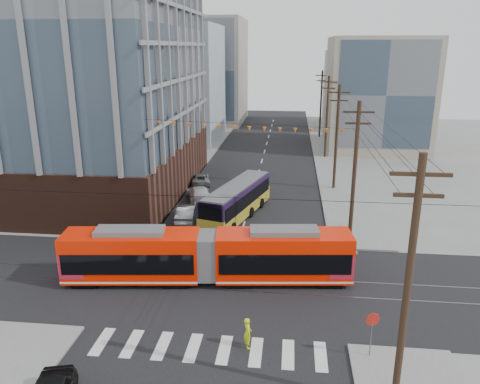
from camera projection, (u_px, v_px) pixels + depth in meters
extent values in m
plane|color=slate|center=(218.00, 316.00, 26.46)|extent=(160.00, 160.00, 0.00)
cube|color=#381E16|center=(33.00, 50.00, 46.36)|extent=(30.00, 25.00, 28.60)
cube|color=#8C99A5|center=(163.00, 84.00, 74.94)|extent=(18.00, 16.00, 18.00)
cube|color=gray|center=(377.00, 94.00, 67.97)|extent=(14.00, 14.00, 16.00)
cube|color=gray|center=(204.00, 71.00, 93.31)|extent=(16.00, 18.00, 20.00)
cube|color=#8C99A5|center=(369.00, 90.00, 87.04)|extent=(16.00, 16.00, 14.00)
cylinder|color=black|center=(407.00, 290.00, 18.24)|extent=(0.30, 0.30, 11.00)
cylinder|color=black|center=(321.00, 105.00, 77.09)|extent=(0.30, 0.30, 11.00)
imported|color=gray|center=(187.00, 213.00, 40.82)|extent=(1.83, 4.52, 1.46)
imported|color=silver|center=(199.00, 194.00, 46.05)|extent=(3.63, 5.55, 1.49)
imported|color=slate|center=(200.00, 179.00, 51.88)|extent=(2.96, 4.69, 1.21)
imported|color=#CBDC16|center=(248.00, 333.00, 23.52)|extent=(0.56, 0.70, 1.67)
cube|color=slate|center=(346.00, 239.00, 36.07)|extent=(1.32, 4.15, 0.82)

